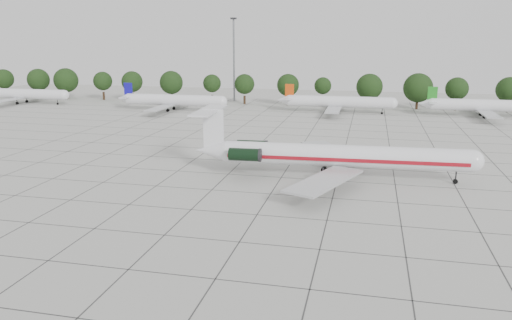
# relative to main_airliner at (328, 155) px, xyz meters

# --- Properties ---
(ground) EXTENTS (260.00, 260.00, 0.00)m
(ground) POSITION_rel_main_airliner_xyz_m (-6.57, -9.35, -3.39)
(ground) COLOR #B9B8B1
(ground) RESTS_ON ground
(apron_joints) EXTENTS (170.00, 170.00, 0.02)m
(apron_joints) POSITION_rel_main_airliner_xyz_m (-6.57, 5.65, -3.38)
(apron_joints) COLOR #383838
(apron_joints) RESTS_ON ground
(main_airliner) EXTENTS (40.92, 32.11, 9.59)m
(main_airliner) POSITION_rel_main_airliner_xyz_m (0.00, 0.00, 0.00)
(main_airliner) COLOR silver
(main_airliner) RESTS_ON ground
(bg_airliner_a) EXTENTS (28.24, 27.20, 7.40)m
(bg_airliner_a) POSITION_rel_main_airliner_xyz_m (-96.96, 61.60, -0.48)
(bg_airliner_a) COLOR silver
(bg_airliner_a) RESTS_ON ground
(bg_airliner_b) EXTENTS (28.24, 27.20, 7.40)m
(bg_airliner_b) POSITION_rel_main_airliner_xyz_m (-47.01, 57.62, -0.48)
(bg_airliner_b) COLOR silver
(bg_airliner_b) RESTS_ON ground
(bg_airliner_c) EXTENTS (28.24, 27.20, 7.40)m
(bg_airliner_c) POSITION_rel_main_airliner_xyz_m (-2.69, 63.93, -0.48)
(bg_airliner_c) COLOR silver
(bg_airliner_c) RESTS_ON ground
(bg_airliner_d) EXTENTS (28.24, 27.20, 7.40)m
(bg_airliner_d) POSITION_rel_main_airliner_xyz_m (34.27, 64.89, -0.48)
(bg_airliner_d) COLOR silver
(bg_airliner_d) RESTS_ON ground
(tree_line) EXTENTS (249.86, 8.44, 10.22)m
(tree_line) POSITION_rel_main_airliner_xyz_m (-18.26, 75.65, 2.59)
(tree_line) COLOR #332114
(tree_line) RESTS_ON ground
(floodlight_mast) EXTENTS (1.60, 1.60, 25.45)m
(floodlight_mast) POSITION_rel_main_airliner_xyz_m (-36.57, 82.65, 10.90)
(floodlight_mast) COLOR slate
(floodlight_mast) RESTS_ON ground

